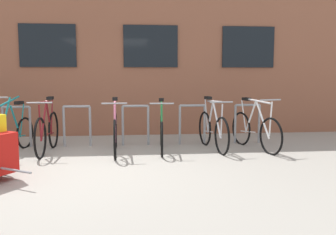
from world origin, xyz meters
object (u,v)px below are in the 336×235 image
(bicycle_silver, at_px, (213,130))
(bicycle_teal, at_px, (12,133))
(bicycle_green, at_px, (162,131))
(bicycle_maroon, at_px, (47,131))
(bicycle_white, at_px, (255,130))
(bicycle_pink, at_px, (115,132))

(bicycle_silver, bearing_deg, bicycle_teal, 179.26)
(bicycle_teal, xyz_separation_m, bicycle_green, (2.83, -0.03, 0.00))
(bicycle_silver, relative_size, bicycle_maroon, 0.98)
(bicycle_white, relative_size, bicycle_pink, 0.95)
(bicycle_silver, bearing_deg, bicycle_maroon, 179.63)
(bicycle_white, bearing_deg, bicycle_green, 177.46)
(bicycle_white, xyz_separation_m, bicycle_silver, (-0.84, 0.07, 0.00))
(bicycle_pink, height_order, bicycle_maroon, bicycle_maroon)
(bicycle_white, bearing_deg, bicycle_maroon, 178.77)
(bicycle_teal, bearing_deg, bicycle_white, -1.41)
(bicycle_maroon, bearing_deg, bicycle_pink, -5.99)
(bicycle_white, relative_size, bicycle_teal, 1.09)
(bicycle_silver, distance_m, bicycle_green, 1.02)
(bicycle_pink, xyz_separation_m, bicycle_maroon, (-1.28, 0.13, 0.01))
(bicycle_white, height_order, bicycle_silver, bicycle_silver)
(bicycle_pink, relative_size, bicycle_maroon, 1.04)
(bicycle_teal, height_order, bicycle_green, bicycle_teal)
(bicycle_pink, distance_m, bicycle_green, 0.90)
(bicycle_green, bearing_deg, bicycle_teal, 179.33)
(bicycle_teal, bearing_deg, bicycle_pink, -4.81)
(bicycle_silver, bearing_deg, bicycle_white, -4.50)
(bicycle_maroon, height_order, bicycle_green, bicycle_maroon)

